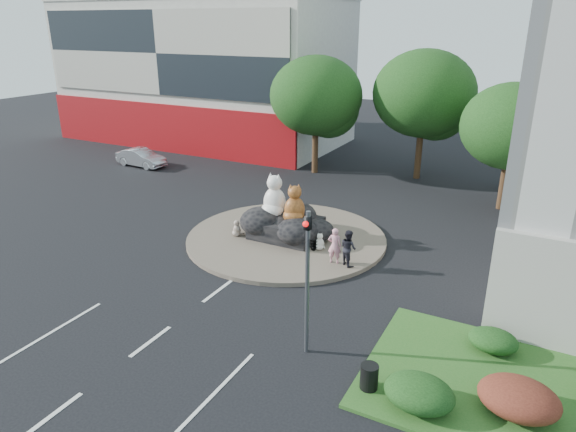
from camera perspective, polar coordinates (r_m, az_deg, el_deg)
name	(u,v)px	position (r m, az deg, el deg)	size (l,w,h in m)	color
ground	(151,341)	(18.82, -15.01, -13.32)	(120.00, 120.00, 0.00)	black
roundabout_island	(286,238)	(25.96, -0.19, -2.44)	(10.00, 10.00, 0.20)	brown
rock_plinth	(286,228)	(25.74, -0.20, -1.32)	(3.20, 2.60, 0.90)	black
shophouse_block	(203,71)	(48.88, -9.39, 15.63)	(25.20, 12.30, 17.40)	beige
grass_verge	(537,398)	(17.44, 25.97, -17.76)	(10.00, 6.00, 0.12)	#20541C
tree_left	(317,100)	(36.77, 3.28, 12.79)	(6.46, 6.46, 8.27)	#382314
tree_mid	(425,98)	(36.37, 14.98, 12.55)	(6.84, 6.84, 8.76)	#382314
tree_right	(513,131)	(31.72, 23.74, 8.68)	(5.70, 5.70, 7.30)	#382314
hedge_near_green	(419,393)	(15.67, 14.36, -18.50)	(2.00, 1.60, 0.90)	black
hedge_red	(519,398)	(16.29, 24.26, -17.99)	(2.20, 1.76, 0.99)	#4C1C14
hedge_back_green	(493,340)	(18.69, 21.84, -12.72)	(1.60, 1.28, 0.72)	black
traffic_light	(310,254)	(15.90, 2.51, -4.20)	(0.44, 1.24, 5.00)	#595B60
cat_white	(275,195)	(25.67, -1.50, 2.36)	(1.35, 1.17, 2.25)	white
cat_tabby	(295,203)	(24.95, 0.74, 1.44)	(1.17, 1.01, 1.94)	#AF5C24
kitten_calico	(237,228)	(25.96, -5.72, -1.28)	(0.51, 0.44, 0.86)	white
kitten_white	(320,241)	(24.34, 3.55, -2.79)	(0.50, 0.43, 0.83)	beige
pedestrian_pink	(335,246)	(22.88, 5.20, -3.29)	(0.61, 0.40, 1.66)	pink
pedestrian_dark	(348,248)	(22.75, 6.72, -3.52)	(0.80, 0.62, 1.65)	black
parked_car	(141,158)	(40.76, -16.00, 6.25)	(1.42, 4.08, 1.34)	#B9BBC1
litter_bin	(369,377)	(16.05, 9.01, -17.21)	(0.54, 0.54, 0.79)	black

